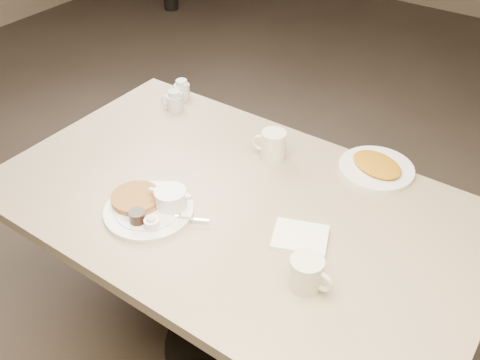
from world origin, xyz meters
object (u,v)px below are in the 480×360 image
Objects in this scene: creamer_right at (182,90)px; hash_plate at (377,167)px; diner_table at (236,241)px; coffee_mug_far at (273,145)px; coffee_mug_near at (307,273)px; main_plate at (151,205)px; creamer_left at (174,101)px.

creamer_right is 0.82m from hash_plate.
coffee_mug_far reaches higher than diner_table.
coffee_mug_near is 0.40× the size of hash_plate.
creamer_right reaches higher than main_plate.
coffee_mug_near is 0.56m from hash_plate.
coffee_mug_far reaches higher than creamer_right.
coffee_mug_far is at bearing 71.48° from main_plate.
creamer_left is (-0.33, 0.49, 0.01)m from main_plate.
diner_table is 4.77× the size of hash_plate.
diner_table is 11.97× the size of coffee_mug_near.
coffee_mug_near is (0.52, 0.01, 0.02)m from main_plate.
creamer_left is at bearing -174.09° from hash_plate.
creamer_right reaches higher than hash_plate.
creamer_left reaches higher than hash_plate.
hash_plate is at bearing 53.95° from diner_table.
hash_plate is at bearing -0.04° from creamer_right.
coffee_mug_near is 1.04m from creamer_right.
creamer_right is (-0.54, 0.39, 0.21)m from diner_table.
creamer_left is 0.29× the size of hash_plate.
creamer_left reaches higher than main_plate.
main_plate is 2.80× the size of coffee_mug_near.
coffee_mug_far is 1.44× the size of creamer_right.
coffee_mug_far is 0.40× the size of hash_plate.
creamer_left is (-0.85, 0.47, -0.01)m from coffee_mug_near.
diner_table is 0.63m from creamer_left.
main_plate is at bearing -129.15° from hash_plate.
creamer_left is (-0.47, 0.05, -0.01)m from coffee_mug_far.
creamer_left is 1.03× the size of creamer_right.
hash_plate is at bearing 50.85° from main_plate.
coffee_mug_near is 0.97m from creamer_left.
creamer_left is at bearing 123.87° from main_plate.
diner_table is 11.91× the size of coffee_mug_far.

